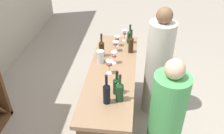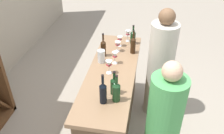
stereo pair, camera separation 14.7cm
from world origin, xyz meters
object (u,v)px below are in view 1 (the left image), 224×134
(wine_bottle_second_right_amber_brown, at_px, (102,48))
(water_pitcher, at_px, (100,57))
(wine_bottle_second_left_olive_green, at_px, (120,91))
(person_left_guest, at_px, (158,68))
(wine_bottle_leftmost_near_black, at_px, (107,93))
(wine_glass_near_left, at_px, (125,33))
(person_center_guest, at_px, (166,119))
(wine_glass_far_center, at_px, (109,65))
(wine_glass_near_center, at_px, (114,56))
(wine_glass_near_right, at_px, (117,39))
(wine_glass_far_left, at_px, (116,44))
(wine_bottle_center_dark_green, at_px, (117,85))
(wine_bottle_far_right_dark_green, at_px, (130,36))
(wine_bottle_rightmost_amber_brown, at_px, (131,44))

(wine_bottle_second_right_amber_brown, xyz_separation_m, water_pitcher, (-0.15, -0.01, -0.04))
(wine_bottle_second_left_olive_green, relative_size, person_left_guest, 0.19)
(wine_bottle_leftmost_near_black, relative_size, wine_glass_near_left, 2.00)
(wine_bottle_second_right_amber_brown, height_order, person_center_guest, person_center_guest)
(wine_bottle_second_right_amber_brown, height_order, wine_glass_far_center, wine_bottle_second_right_amber_brown)
(wine_glass_near_left, distance_m, wine_glass_near_center, 0.62)
(wine_glass_near_center, bearing_deg, wine_glass_far_center, 171.44)
(wine_glass_near_right, xyz_separation_m, wine_glass_far_left, (-0.15, 0.01, -0.00))
(wine_bottle_second_left_olive_green, xyz_separation_m, wine_bottle_center_dark_green, (0.11, 0.04, -0.01))
(wine_glass_far_left, bearing_deg, water_pitcher, 152.36)
(wine_bottle_far_right_dark_green, xyz_separation_m, wine_glass_near_left, (0.06, 0.08, 0.01))
(wine_bottle_center_dark_green, distance_m, wine_glass_near_right, 1.03)
(person_left_guest, bearing_deg, wine_glass_far_center, 41.15)
(wine_bottle_far_right_dark_green, distance_m, person_left_guest, 0.59)
(wine_bottle_second_left_olive_green, distance_m, wine_glass_far_left, 0.99)
(wine_bottle_second_right_amber_brown, height_order, water_pitcher, wine_bottle_second_right_amber_brown)
(wine_glass_near_left, bearing_deg, wine_bottle_leftmost_near_black, 176.48)
(wine_bottle_leftmost_near_black, height_order, wine_glass_near_left, wine_bottle_leftmost_near_black)
(wine_bottle_rightmost_amber_brown, height_order, wine_glass_far_center, wine_bottle_rightmost_amber_brown)
(wine_bottle_center_dark_green, height_order, person_center_guest, person_center_guest)
(wine_bottle_far_right_dark_green, distance_m, wine_glass_near_right, 0.20)
(wine_bottle_center_dark_green, height_order, water_pitcher, wine_bottle_center_dark_green)
(water_pitcher, relative_size, person_left_guest, 0.10)
(wine_bottle_second_left_olive_green, height_order, wine_glass_near_left, wine_bottle_second_left_olive_green)
(wine_bottle_far_right_dark_green, height_order, wine_glass_near_right, wine_bottle_far_right_dark_green)
(wine_glass_near_left, distance_m, wine_glass_near_right, 0.19)
(wine_bottle_leftmost_near_black, bearing_deg, person_center_guest, -77.74)
(wine_bottle_leftmost_near_black, relative_size, wine_glass_far_left, 2.33)
(wine_bottle_second_right_amber_brown, height_order, wine_bottle_rightmost_amber_brown, wine_bottle_rightmost_amber_brown)
(water_pitcher, bearing_deg, wine_bottle_rightmost_amber_brown, -51.17)
(wine_glass_near_center, distance_m, wine_glass_near_right, 0.45)
(wine_bottle_center_dark_green, xyz_separation_m, wine_glass_far_center, (0.35, 0.12, 0.01))
(person_left_guest, bearing_deg, wine_bottle_center_dark_green, 62.13)
(wine_bottle_leftmost_near_black, relative_size, person_center_guest, 0.24)
(wine_bottle_second_left_olive_green, relative_size, wine_glass_near_left, 1.85)
(wine_bottle_second_left_olive_green, relative_size, wine_glass_near_right, 2.11)
(wine_bottle_second_right_amber_brown, relative_size, wine_glass_far_left, 2.22)
(wine_bottle_rightmost_amber_brown, bearing_deg, wine_bottle_second_right_amber_brown, 111.03)
(person_center_guest, bearing_deg, wine_bottle_second_left_olive_green, 11.26)
(wine_bottle_second_left_olive_green, xyz_separation_m, water_pitcher, (0.68, 0.30, -0.04))
(wine_bottle_rightmost_amber_brown, xyz_separation_m, water_pitcher, (-0.29, 0.37, -0.04))
(wine_bottle_center_dark_green, relative_size, wine_glass_near_left, 1.63)
(wine_bottle_second_left_olive_green, bearing_deg, water_pitcher, 23.79)
(wine_glass_near_right, height_order, wine_glass_far_center, wine_glass_far_center)
(wine_glass_near_left, height_order, wine_glass_near_center, wine_glass_near_left)
(wine_bottle_leftmost_near_black, height_order, water_pitcher, wine_bottle_leftmost_near_black)
(wine_bottle_second_right_amber_brown, distance_m, wine_glass_near_left, 0.53)
(wine_bottle_leftmost_near_black, relative_size, water_pitcher, 2.04)
(wine_glass_near_left, relative_size, person_left_guest, 0.10)
(person_left_guest, bearing_deg, wine_glass_near_center, 27.39)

